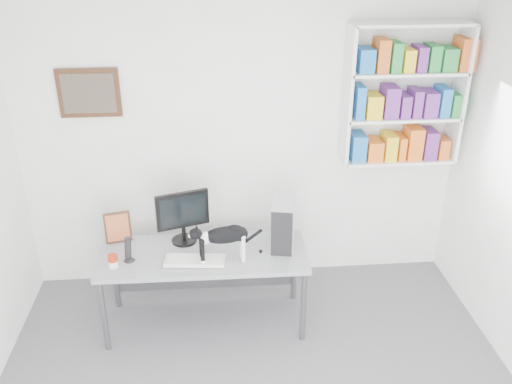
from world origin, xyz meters
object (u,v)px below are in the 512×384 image
bookshelf (404,95)px  keyboard (195,260)px  monitor (183,217)px  pc_tower (283,222)px  soup_can (113,261)px  leaning_print (118,227)px  desk (205,288)px  cat (224,244)px  speaker (128,249)px

bookshelf → keyboard: size_ratio=2.56×
monitor → pc_tower: monitor is taller
pc_tower → soup_can: (-1.40, -0.24, -0.15)m
pc_tower → leaning_print: 1.42m
desk → leaning_print: leaning_print is taller
soup_can → cat: 0.89m
bookshelf → cat: bookshelf is taller
leaning_print → soup_can: (0.01, -0.41, -0.08)m
speaker → cat: size_ratio=0.41×
desk → keyboard: size_ratio=3.55×
monitor → pc_tower: (0.84, -0.11, -0.03)m
monitor → soup_can: size_ratio=4.36×
desk → leaning_print: 0.92m
monitor → leaning_print: (-0.56, 0.06, -0.10)m
monitor → soup_can: 0.68m
desk → cat: cat is taller
desk → pc_tower: (0.68, 0.10, 0.56)m
desk → pc_tower: size_ratio=4.17×
soup_can → cat: cat is taller
bookshelf → speaker: bearing=-164.3°
pc_tower → cat: pc_tower is taller
leaning_print → soup_can: bearing=-100.6°
pc_tower → leaning_print: size_ratio=1.49×
bookshelf → monitor: bookshelf is taller
leaning_print → bookshelf: bearing=-4.3°
keyboard → speaker: size_ratio=2.22×
bookshelf → keyboard: bookshelf is taller
soup_can → pc_tower: bearing=9.9°
cat → bookshelf: bearing=17.6°
monitor → speaker: (-0.44, -0.27, -0.13)m
leaning_print → cat: 0.98m
desk → soup_can: 0.84m
bookshelf → leaning_print: 2.72m
keyboard → pc_tower: bearing=22.8°
desk → monitor: size_ratio=3.58×
pc_tower → speaker: (-1.28, -0.16, -0.10)m
desk → keyboard: (-0.07, -0.13, 0.38)m
keyboard → desk: bearing=69.0°
keyboard → pc_tower: pc_tower is taller
bookshelf → monitor: 2.18m
bookshelf → speaker: size_ratio=5.68×
leaning_print → speaker: bearing=-81.0°
cat → leaning_print: bearing=148.7°
desk → monitor: monitor is taller
bookshelf → monitor: (-1.95, -0.41, -0.89)m
speaker → desk: bearing=31.2°
monitor → leaning_print: monitor is taller
desk → leaning_print: (-0.73, 0.26, 0.50)m
desk → keyboard: bearing=-115.8°
monitor → cat: 0.48m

